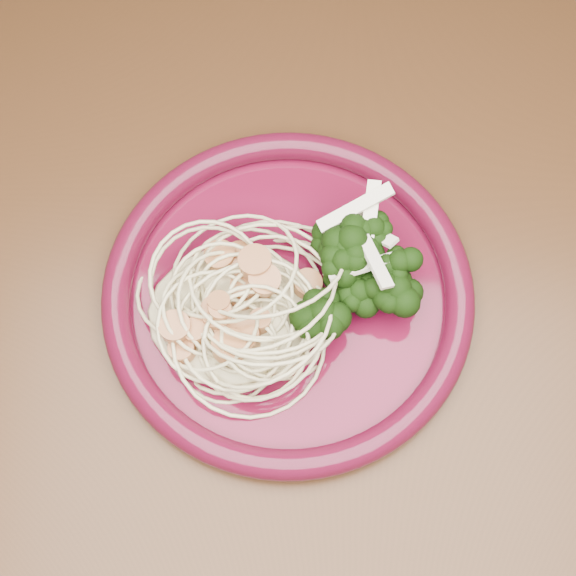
{
  "coord_description": "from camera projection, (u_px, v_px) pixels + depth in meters",
  "views": [
    {
      "loc": [
        -0.02,
        -0.26,
        1.3
      ],
      "look_at": [
        -0.02,
        -0.04,
        0.77
      ],
      "focal_mm": 50.0,
      "sensor_mm": 36.0,
      "label": 1
    }
  ],
  "objects": [
    {
      "name": "dinner_plate",
      "position": [
        288.0,
        293.0,
        0.58
      ],
      "size": [
        0.36,
        0.36,
        0.02
      ],
      "rotation": [
        0.0,
        0.0,
        0.43
      ],
      "color": "#530A21",
      "rests_on": "dining_table"
    },
    {
      "name": "onion_garnish",
      "position": [
        356.0,
        241.0,
        0.55
      ],
      "size": [
        0.08,
        0.1,
        0.05
      ],
      "primitive_type": null,
      "rotation": [
        0.0,
        0.0,
        0.43
      ],
      "color": "#F3E8CE",
      "rests_on": "broccoli_pile"
    },
    {
      "name": "scallop_cluster",
      "position": [
        231.0,
        291.0,
        0.53
      ],
      "size": [
        0.15,
        0.15,
        0.04
      ],
      "primitive_type": null,
      "rotation": [
        0.0,
        0.0,
        0.43
      ],
      "color": "#C3814E",
      "rests_on": "spaghetti_pile"
    },
    {
      "name": "spaghetti_pile",
      "position": [
        234.0,
        309.0,
        0.56
      ],
      "size": [
        0.16,
        0.15,
        0.03
      ],
      "primitive_type": "ellipsoid",
      "rotation": [
        0.0,
        0.0,
        0.43
      ],
      "color": "beige",
      "rests_on": "dinner_plate"
    },
    {
      "name": "dining_table",
      "position": [
        318.0,
        300.0,
        0.69
      ],
      "size": [
        1.2,
        0.8,
        0.75
      ],
      "color": "#472814",
      "rests_on": "ground"
    },
    {
      "name": "broccoli_pile",
      "position": [
        353.0,
        258.0,
        0.57
      ],
      "size": [
        0.12,
        0.15,
        0.04
      ],
      "primitive_type": "ellipsoid",
      "rotation": [
        0.0,
        0.0,
        0.43
      ],
      "color": "black",
      "rests_on": "dinner_plate"
    }
  ]
}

